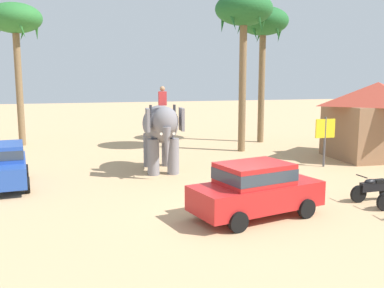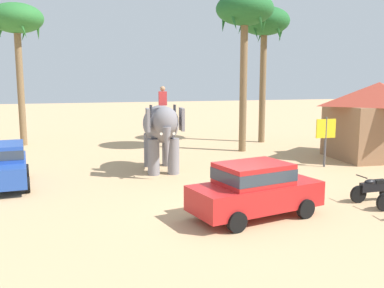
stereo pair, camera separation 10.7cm
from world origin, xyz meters
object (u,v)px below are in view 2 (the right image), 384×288
elephant_with_mahout (161,128)px  palm_tree_behind_elephant (264,25)px  palm_tree_near_hut (245,14)px  car_sedan_foreground (255,188)px  signboard_yellow (326,132)px  motorcycle_fourth_in_row (373,188)px  palm_tree_left_of_road (17,23)px  roadside_hut (377,118)px  car_parked_far_side (3,163)px

elephant_with_mahout → palm_tree_behind_elephant: bearing=41.0°
elephant_with_mahout → palm_tree_near_hut: size_ratio=0.44×
car_sedan_foreground → signboard_yellow: signboard_yellow is taller
signboard_yellow → motorcycle_fourth_in_row: bearing=-105.8°
elephant_with_mahout → signboard_yellow: size_ratio=1.64×
car_sedan_foreground → palm_tree_left_of_road: size_ratio=0.51×
car_sedan_foreground → roadside_hut: 12.51m
car_sedan_foreground → roadside_hut: bearing=36.3°
palm_tree_left_of_road → elephant_with_mahout: bearing=-54.3°
elephant_with_mahout → car_parked_far_side: bearing=-170.2°
car_parked_far_side → roadside_hut: (18.09, 1.34, 1.20)m
roadside_hut → signboard_yellow: (-3.81, -1.27, -0.44)m
motorcycle_fourth_in_row → palm_tree_near_hut: 12.96m
elephant_with_mahout → palm_tree_near_hut: bearing=36.3°
car_sedan_foreground → car_parked_far_side: bearing=143.1°
car_sedan_foreground → car_parked_far_side: (-8.05, 6.04, 0.00)m
car_sedan_foreground → car_parked_far_side: same height
car_sedan_foreground → motorcycle_fourth_in_row: car_sedan_foreground is taller
palm_tree_behind_elephant → palm_tree_left_of_road: palm_tree_left_of_road is taller
palm_tree_near_hut → signboard_yellow: size_ratio=3.70×
elephant_with_mahout → palm_tree_behind_elephant: size_ratio=0.45×
elephant_with_mahout → signboard_yellow: (7.73, -1.07, -0.30)m
car_sedan_foreground → elephant_with_mahout: size_ratio=1.12×
car_sedan_foreground → elephant_with_mahout: 7.40m
palm_tree_behind_elephant → palm_tree_left_of_road: size_ratio=1.00×
palm_tree_near_hut → palm_tree_left_of_road: palm_tree_near_hut is taller
car_parked_far_side → elephant_with_mahout: 6.73m
car_parked_far_side → signboard_yellow: 14.29m
roadside_hut → signboard_yellow: bearing=-161.6°
elephant_with_mahout → palm_tree_left_of_road: size_ratio=0.45×
car_parked_far_side → roadside_hut: bearing=4.2°
palm_tree_near_hut → palm_tree_left_of_road: (-12.49, 5.60, -0.20)m
palm_tree_near_hut → palm_tree_behind_elephant: bearing=49.4°
palm_tree_near_hut → signboard_yellow: palm_tree_near_hut is taller
car_sedan_foreground → car_parked_far_side: 10.06m
palm_tree_near_hut → signboard_yellow: bearing=-67.0°
palm_tree_near_hut → car_sedan_foreground: bearing=-109.8°
car_parked_far_side → palm_tree_near_hut: bearing=23.3°
signboard_yellow → car_parked_far_side: bearing=-179.7°
roadside_hut → palm_tree_left_of_road: bearing=152.9°
palm_tree_left_of_road → signboard_yellow: (14.67, -10.74, -5.80)m
roadside_hut → car_sedan_foreground: bearing=-143.7°
car_parked_far_side → signboard_yellow: size_ratio=1.78×
motorcycle_fourth_in_row → elephant_with_mahout: bearing=132.6°
car_parked_far_side → signboard_yellow: bearing=0.3°
car_sedan_foreground → palm_tree_left_of_road: 19.95m
car_parked_far_side → elephant_with_mahout: bearing=9.8°
signboard_yellow → roadside_hut: bearing=18.4°
car_sedan_foreground → motorcycle_fourth_in_row: size_ratio=2.43×
palm_tree_left_of_road → car_sedan_foreground: bearing=-63.4°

